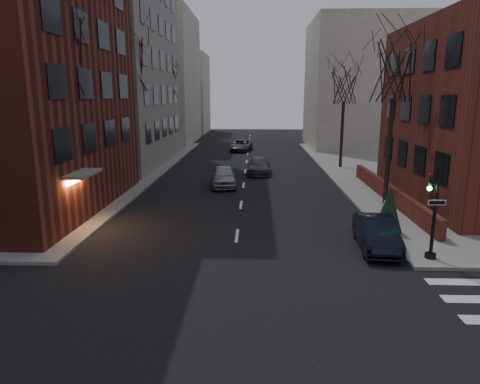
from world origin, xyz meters
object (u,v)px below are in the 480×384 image
at_px(tree_left_a, 60,57).
at_px(tree_left_c, 167,82).
at_px(evergreen_shrub, 389,209).
at_px(traffic_signal, 433,216).
at_px(tree_left_b, 129,65).
at_px(car_lane_silver, 223,176).
at_px(streetlamp_near, 125,131).
at_px(sandwich_board, 386,208).
at_px(streetlamp_far, 177,117).
at_px(tree_right_a, 395,70).
at_px(car_lane_gray, 259,166).
at_px(parked_sedan, 376,233).
at_px(tree_right_b, 344,85).
at_px(car_lane_far, 241,145).

bearing_deg(tree_left_a, tree_left_c, 90.00).
bearing_deg(evergreen_shrub, traffic_signal, -79.48).
distance_m(tree_left_a, evergreen_shrub, 17.71).
bearing_deg(evergreen_shrub, tree_left_b, 139.86).
distance_m(tree_left_c, car_lane_silver, 19.43).
distance_m(tree_left_b, streetlamp_near, 6.18).
height_order(car_lane_silver, sandwich_board, car_lane_silver).
bearing_deg(streetlamp_far, tree_right_a, -54.69).
height_order(sandwich_board, evergreen_shrub, evergreen_shrub).
relative_size(tree_left_c, tree_right_a, 1.00).
bearing_deg(tree_left_a, traffic_signal, -16.65).
xyz_separation_m(streetlamp_far, car_lane_gray, (9.38, -13.07, -3.55)).
height_order(tree_right_a, car_lane_silver, tree_right_a).
xyz_separation_m(tree_left_b, car_lane_gray, (9.98, 2.93, -8.22)).
xyz_separation_m(tree_right_a, car_lane_gray, (-7.62, 10.93, -7.34)).
relative_size(streetlamp_near, sandwich_board, 7.77).
bearing_deg(car_lane_silver, parked_sedan, -65.19).
height_order(tree_right_b, parked_sedan, tree_right_b).
relative_size(traffic_signal, evergreen_shrub, 1.80).
bearing_deg(parked_sedan, streetlamp_far, 118.80).
bearing_deg(tree_left_a, parked_sedan, -13.29).
bearing_deg(tree_left_b, tree_right_a, -24.44).
bearing_deg(car_lane_gray, sandwich_board, -61.14).
height_order(streetlamp_far, car_lane_silver, streetlamp_far).
xyz_separation_m(tree_right_b, parked_sedan, (-2.60, -21.54, -6.88)).
bearing_deg(evergreen_shrub, car_lane_gray, 110.34).
bearing_deg(tree_left_b, sandwich_board, -32.38).
distance_m(tree_left_a, parked_sedan, 17.26).
bearing_deg(tree_right_a, streetlamp_far, 125.31).
bearing_deg(traffic_signal, parked_sedan, 139.94).
relative_size(traffic_signal, streetlamp_near, 0.64).
xyz_separation_m(traffic_signal, tree_right_a, (0.86, 9.01, 6.12)).
height_order(parked_sedan, car_lane_gray, parked_sedan).
bearing_deg(parked_sedan, car_lane_gray, 109.45).
bearing_deg(car_lane_far, tree_left_c, -142.55).
xyz_separation_m(tree_left_a, car_lane_silver, (7.31, 9.53, -7.71)).
height_order(tree_left_a, car_lane_far, tree_left_a).
bearing_deg(parked_sedan, tree_right_a, 75.24).
xyz_separation_m(car_lane_gray, evergreen_shrub, (6.12, -16.51, 0.57)).
height_order(tree_left_a, evergreen_shrub, tree_left_a).
height_order(car_lane_silver, car_lane_far, car_lane_silver).
xyz_separation_m(tree_left_b, car_lane_silver, (7.31, -2.47, -8.15)).
relative_size(tree_left_a, car_lane_silver, 2.29).
bearing_deg(car_lane_far, tree_right_a, -62.13).
distance_m(streetlamp_far, car_lane_gray, 16.47).
height_order(tree_left_b, car_lane_silver, tree_left_b).
bearing_deg(car_lane_silver, sandwich_board, -46.37).
xyz_separation_m(streetlamp_far, parked_sedan, (14.40, -31.54, -3.53)).
height_order(streetlamp_near, car_lane_far, streetlamp_near).
height_order(tree_left_b, streetlamp_near, tree_left_b).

